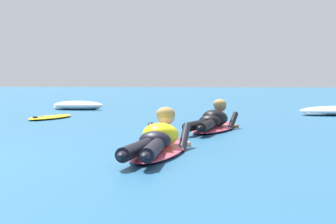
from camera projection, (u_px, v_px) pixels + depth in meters
ground_plane at (106, 113)px, 15.76m from camera, size 120.00×120.00×0.00m
surfer_near at (158, 142)px, 6.86m from camera, size 0.62×2.79×0.55m
surfer_far at (213, 122)px, 10.00m from camera, size 0.72×2.46×0.53m
drifting_surfboard at (50, 117)px, 13.29m from camera, size 0.61×1.88×0.16m
whitewater_front at (78, 106)px, 17.30m from camera, size 1.43×0.84×0.24m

